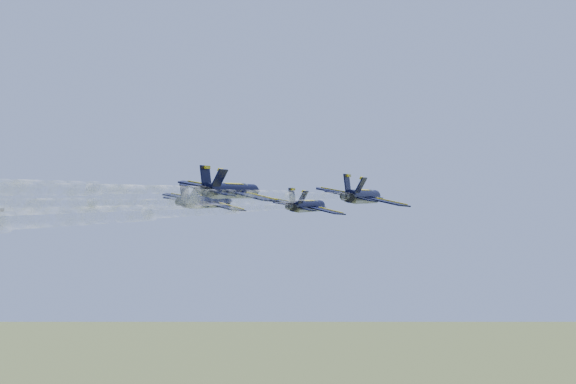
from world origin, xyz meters
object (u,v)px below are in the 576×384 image
Objects in this scene: jet_lead at (308,206)px; jet_slot at (232,191)px; jet_left at (207,202)px; jet_right at (363,197)px.

jet_slot is (9.12, -25.19, 0.00)m from jet_lead.
jet_slot is (13.94, -9.89, 0.00)m from jet_left.
jet_right is 1.00× the size of jet_slot.
jet_lead is at bearing 53.26° from jet_left.
jet_lead and jet_right have the same top height.
jet_left is at bearing 125.42° from jet_slot.
jet_right is at bearing -50.51° from jet_lead.
jet_lead is 18.45m from jet_right.
jet_right and jet_slot have the same top height.
jet_slot is at bearing -54.58° from jet_left.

